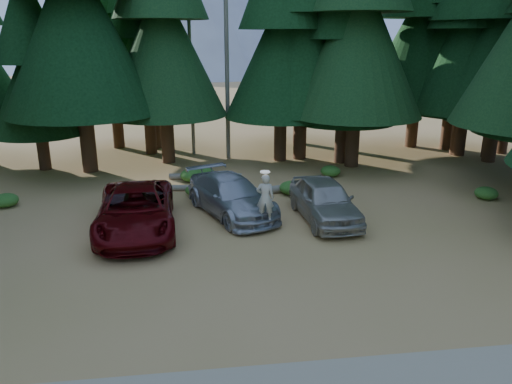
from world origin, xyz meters
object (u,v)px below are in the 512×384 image
log_left (198,188)px  log_right (268,190)px  red_pickup (136,210)px  silver_minivan_right (325,200)px  silver_minivan_center (231,196)px  frisbee_player (265,197)px  log_mid (205,176)px

log_left → log_right: bearing=-8.0°
red_pickup → log_left: (2.31, 4.73, -0.69)m
silver_minivan_right → log_left: bearing=133.8°
silver_minivan_center → silver_minivan_right: size_ratio=1.11×
red_pickup → frisbee_player: bearing=-11.8°
log_mid → log_right: (2.74, -2.83, 0.03)m
silver_minivan_center → frisbee_player: bearing=-85.9°
frisbee_player → log_mid: size_ratio=0.51×
silver_minivan_center → silver_minivan_right: (3.56, -1.11, 0.04)m
silver_minivan_right → frisbee_player: 2.76m
red_pickup → silver_minivan_right: size_ratio=1.25×
silver_minivan_right → log_left: size_ratio=1.24×
silver_minivan_center → frisbee_player: 2.46m
silver_minivan_center → silver_minivan_right: 3.72m
log_left → log_right: (3.16, -0.92, 0.04)m
frisbee_player → log_right: size_ratio=0.34×
silver_minivan_center → log_mid: bearing=77.5°
silver_minivan_center → log_left: bearing=89.4°
red_pickup → log_mid: 7.22m
red_pickup → log_mid: (2.74, 6.64, -0.68)m
red_pickup → silver_minivan_right: (7.18, 0.31, -0.02)m
log_left → log_right: 3.29m
frisbee_player → log_right: bearing=-89.6°
red_pickup → silver_minivan_right: bearing=-0.4°
frisbee_player → log_right: (0.79, 4.55, -1.18)m
log_mid → frisbee_player: bearing=-68.4°
silver_minivan_right → log_left: (-4.86, 4.43, -0.67)m
silver_minivan_right → silver_minivan_center: bearing=158.8°
log_left → log_mid: log_mid is taller
log_mid → log_right: log_right is taller
red_pickup → silver_minivan_right: 7.18m
silver_minivan_right → frisbee_player: bearing=-161.3°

